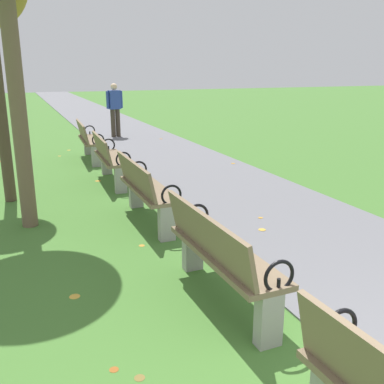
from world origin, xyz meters
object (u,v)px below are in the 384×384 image
Objects in this scene: park_bench_2 at (220,254)px; park_bench_4 at (110,158)px; pedestrian_walking at (115,107)px; park_bench_3 at (146,189)px; park_bench_5 at (89,140)px.

park_bench_4 is (0.00, 4.73, 0.00)m from park_bench_2.
pedestrian_walking reaches higher than park_bench_4.
park_bench_3 and park_bench_5 have the same top height.
park_bench_2 is 0.99× the size of pedestrian_walking.
park_bench_5 is 3.56m from pedestrian_walking.
park_bench_2 is at bearing -97.55° from pedestrian_walking.
park_bench_5 is (0.00, 4.63, 0.00)m from park_bench_3.
park_bench_2 is 4.73m from park_bench_4.
park_bench_3 is 0.99× the size of park_bench_4.
pedestrian_walking reaches higher than park_bench_2.
park_bench_5 is 1.00× the size of pedestrian_walking.
park_bench_2 and park_bench_4 have the same top height.
park_bench_3 is 2.36m from park_bench_4.
park_bench_3 is 0.99× the size of park_bench_5.
park_bench_4 is 1.00× the size of pedestrian_walking.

